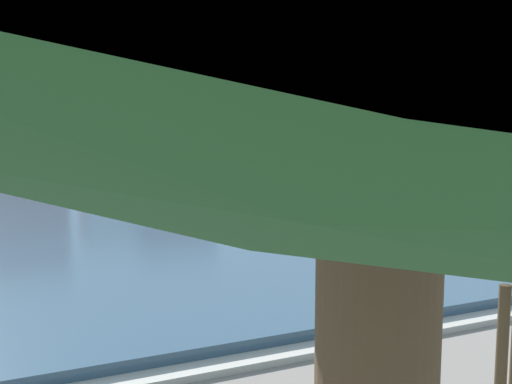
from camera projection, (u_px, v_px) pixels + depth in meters
name	position (u px, v px, depth m)	size (l,w,h in m)	color
harbor_water	(75.00, 178.00, 35.96)	(87.30, 54.42, 0.32)	#334C60
quay_edge_coping	(350.00, 343.00, 11.35)	(87.30, 0.50, 0.12)	#ADA89E
sailboat_navy	(243.00, 157.00, 49.04)	(4.33, 9.02, 6.68)	navy
sailboat_yellow	(493.00, 177.00, 33.78)	(4.29, 8.78, 8.13)	gold
sailboat_grey	(266.00, 149.00, 57.55)	(3.53, 9.18, 7.83)	#939399
mooring_bollard	(407.00, 326.00, 11.65)	(0.24, 0.24, 0.50)	#232326
townhouse_tall_gabled	(19.00, 80.00, 63.79)	(7.86, 6.40, 13.29)	#8E5142
townhouse_wide_warehouse	(107.00, 92.00, 68.03)	(6.06, 5.87, 10.99)	beige
townhouse_end_terrace	(170.00, 88.00, 69.91)	(7.81, 7.20, 12.10)	#8E5142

